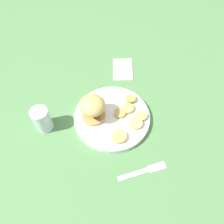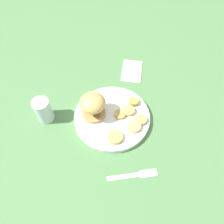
% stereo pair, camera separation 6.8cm
% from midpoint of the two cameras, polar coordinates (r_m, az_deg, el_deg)
% --- Properties ---
extents(ground_plane, '(4.00, 4.00, 0.00)m').
position_cam_midpoint_polar(ground_plane, '(0.83, -2.35, -1.93)').
color(ground_plane, '#4C7A47').
extents(dinner_plate, '(0.28, 0.28, 0.02)m').
position_cam_midpoint_polar(dinner_plate, '(0.82, -2.38, -1.49)').
color(dinner_plate, silver).
rests_on(dinner_plate, ground_plane).
extents(sandwich, '(0.11, 0.10, 0.10)m').
position_cam_midpoint_polar(sandwich, '(0.77, -7.63, 1.03)').
color(sandwich, tan).
rests_on(sandwich, dinner_plate).
extents(potato_round_0, '(0.05, 0.05, 0.01)m').
position_cam_midpoint_polar(potato_round_0, '(0.76, -0.68, -6.58)').
color(potato_round_0, tan).
rests_on(potato_round_0, dinner_plate).
extents(potato_round_1, '(0.04, 0.04, 0.01)m').
position_cam_midpoint_polar(potato_round_1, '(0.80, 5.23, -1.20)').
color(potato_round_1, tan).
rests_on(potato_round_1, dinner_plate).
extents(potato_round_2, '(0.04, 0.04, 0.01)m').
position_cam_midpoint_polar(potato_round_2, '(0.81, -0.36, -0.43)').
color(potato_round_2, tan).
rests_on(potato_round_2, dinner_plate).
extents(potato_round_3, '(0.05, 0.05, 0.01)m').
position_cam_midpoint_polar(potato_round_3, '(0.79, 3.78, -3.13)').
color(potato_round_3, '#DBB766').
rests_on(potato_round_3, dinner_plate).
extents(potato_round_4, '(0.04, 0.04, 0.02)m').
position_cam_midpoint_polar(potato_round_4, '(0.84, 2.61, 3.25)').
color(potato_round_4, '#BC8942').
rests_on(potato_round_4, dinner_plate).
extents(potato_round_5, '(0.05, 0.05, 0.01)m').
position_cam_midpoint_polar(potato_round_5, '(0.82, 1.70, 0.79)').
color(potato_round_5, tan).
rests_on(potato_round_5, dinner_plate).
extents(fork, '(0.11, 0.14, 0.00)m').
position_cam_midpoint_polar(fork, '(0.74, 5.44, -15.33)').
color(fork, silver).
rests_on(fork, ground_plane).
extents(drinking_glass, '(0.06, 0.06, 0.10)m').
position_cam_midpoint_polar(drinking_glass, '(0.82, -20.09, -1.98)').
color(drinking_glass, silver).
rests_on(drinking_glass, ground_plane).
extents(napkin, '(0.15, 0.15, 0.01)m').
position_cam_midpoint_polar(napkin, '(0.98, 0.84, 11.06)').
color(napkin, beige).
rests_on(napkin, ground_plane).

